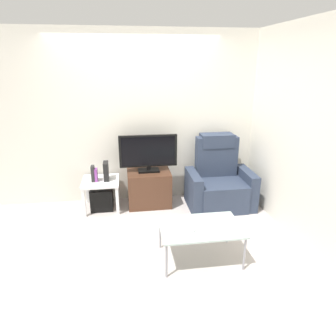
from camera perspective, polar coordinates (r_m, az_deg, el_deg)
ground_plane at (r=4.16m, az=-4.51°, el=-11.68°), size 6.40×6.40×0.00m
wall_back at (r=4.78m, az=-5.90°, el=9.07°), size 6.40×0.06×2.60m
wall_side at (r=4.21m, az=21.58°, el=6.47°), size 0.06×4.48×2.60m
tv_stand at (r=4.78m, az=-3.53°, el=-3.73°), size 0.65×0.49×0.54m
television at (r=4.61m, az=-3.70°, el=2.90°), size 0.87×0.20×0.57m
recliner_armchair at (r=4.80m, az=9.45°, el=-2.56°), size 0.98×0.78×1.08m
side_table at (r=4.70m, az=-12.39°, el=-3.04°), size 0.54×0.54×0.46m
subwoofer_box at (r=4.79m, az=-12.20°, el=-5.50°), size 0.33×0.33×0.33m
book_leftmost at (r=4.63m, az=-13.81°, el=-1.01°), size 0.05×0.11×0.23m
book_middle at (r=4.63m, az=-13.23°, el=-1.26°), size 0.04×0.12×0.19m
game_console at (r=4.63m, az=-11.46°, el=-0.56°), size 0.07×0.20×0.27m
coffee_table at (r=3.47m, az=6.07°, el=-11.11°), size 0.90×0.60×0.41m
cell_phone at (r=3.39m, az=3.84°, el=-11.30°), size 0.15×0.16×0.01m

